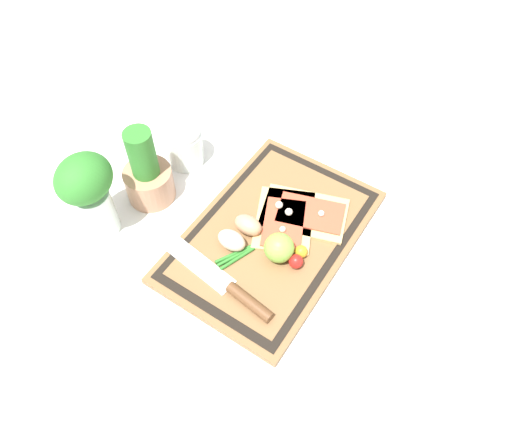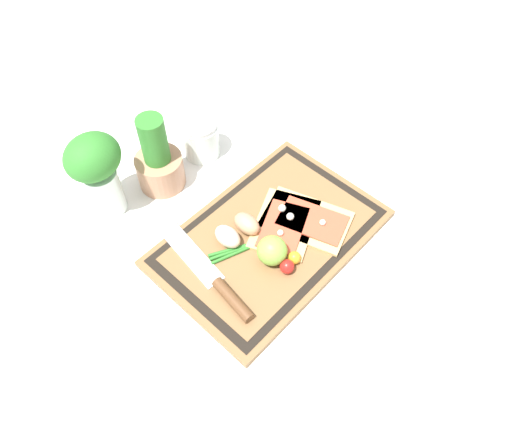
# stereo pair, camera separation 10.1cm
# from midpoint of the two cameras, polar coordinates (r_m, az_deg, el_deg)

# --- Properties ---
(ground_plane) EXTENTS (6.00, 6.00, 0.00)m
(ground_plane) POSITION_cam_midpoint_polar(r_m,az_deg,el_deg) (1.03, -1.04, -2.32)
(ground_plane) COLOR white
(cutting_board) EXTENTS (0.46, 0.30, 0.02)m
(cutting_board) POSITION_cam_midpoint_polar(r_m,az_deg,el_deg) (1.02, -1.05, -2.03)
(cutting_board) COLOR brown
(cutting_board) RESTS_ON ground_plane
(pizza_slice_near) EXTENTS (0.16, 0.20, 0.02)m
(pizza_slice_near) POSITION_cam_midpoint_polar(r_m,az_deg,el_deg) (1.04, 2.93, 0.55)
(pizza_slice_near) COLOR tan
(pizza_slice_near) RESTS_ON cutting_board
(pizza_slice_far) EXTENTS (0.19, 0.17, 0.02)m
(pizza_slice_far) POSITION_cam_midpoint_polar(r_m,az_deg,el_deg) (1.03, 0.40, -0.30)
(pizza_slice_far) COLOR tan
(pizza_slice_far) RESTS_ON cutting_board
(knife) EXTENTS (0.07, 0.29, 0.02)m
(knife) POSITION_cam_midpoint_polar(r_m,az_deg,el_deg) (0.94, -5.96, -8.05)
(knife) COLOR silver
(knife) RESTS_ON cutting_board
(egg_brown) EXTENTS (0.04, 0.06, 0.04)m
(egg_brown) POSITION_cam_midpoint_polar(r_m,az_deg,el_deg) (1.00, -3.80, -0.84)
(egg_brown) COLOR tan
(egg_brown) RESTS_ON cutting_board
(egg_pink) EXTENTS (0.04, 0.06, 0.04)m
(egg_pink) POSITION_cam_midpoint_polar(r_m,az_deg,el_deg) (0.98, -5.75, -2.59)
(egg_pink) COLOR beige
(egg_pink) RESTS_ON cutting_board
(lime) EXTENTS (0.06, 0.06, 0.06)m
(lime) POSITION_cam_midpoint_polar(r_m,az_deg,el_deg) (0.96, -0.37, -3.47)
(lime) COLOR #7FB742
(lime) RESTS_ON cutting_board
(cherry_tomato_red) EXTENTS (0.03, 0.03, 0.03)m
(cherry_tomato_red) POSITION_cam_midpoint_polar(r_m,az_deg,el_deg) (0.96, 1.58, -5.03)
(cherry_tomato_red) COLOR red
(cherry_tomato_red) RESTS_ON cutting_board
(cherry_tomato_yellow) EXTENTS (0.03, 0.03, 0.03)m
(cherry_tomato_yellow) POSITION_cam_midpoint_polar(r_m,az_deg,el_deg) (0.97, 2.22, -3.91)
(cherry_tomato_yellow) COLOR gold
(cherry_tomato_yellow) RESTS_ON cutting_board
(scallion_bunch) EXTENTS (0.24, 0.13, 0.01)m
(scallion_bunch) POSITION_cam_midpoint_polar(r_m,az_deg,el_deg) (1.00, -1.13, -2.25)
(scallion_bunch) COLOR #2D7528
(scallion_bunch) RESTS_ON cutting_board
(herb_pot) EXTENTS (0.10, 0.10, 0.19)m
(herb_pot) POSITION_cam_midpoint_polar(r_m,az_deg,el_deg) (1.08, -14.95, 4.74)
(herb_pot) COLOR #AD7A5B
(herb_pot) RESTS_ON ground_plane
(sauce_jar) EXTENTS (0.08, 0.08, 0.09)m
(sauce_jar) POSITION_cam_midpoint_polar(r_m,az_deg,el_deg) (1.16, -10.69, 7.86)
(sauce_jar) COLOR silver
(sauce_jar) RESTS_ON ground_plane
(herb_glass) EXTENTS (0.11, 0.10, 0.20)m
(herb_glass) POSITION_cam_midpoint_polar(r_m,az_deg,el_deg) (1.02, -21.31, 2.92)
(herb_glass) COLOR silver
(herb_glass) RESTS_ON ground_plane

